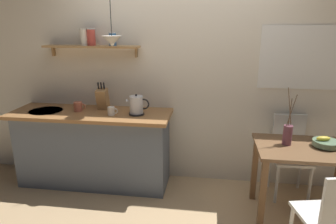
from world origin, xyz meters
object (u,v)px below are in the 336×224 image
at_px(dining_table, 306,160).
at_px(coffee_mug_spare, 111,111).
at_px(dining_chair_far, 290,151).
at_px(twig_vase, 288,134).
at_px(knife_block, 103,99).
at_px(fruit_bowl, 326,143).
at_px(electric_kettle, 137,106).
at_px(dining_chair_near, 332,217).
at_px(pendant_lamp, 112,41).
at_px(coffee_mug_by_sink, 78,107).

bearing_deg(dining_table, coffee_mug_spare, 172.09).
relative_size(dining_chair_far, coffee_mug_spare, 7.77).
bearing_deg(dining_chair_far, coffee_mug_spare, -174.25).
relative_size(twig_vase, knife_block, 1.71).
xyz_separation_m(fruit_bowl, knife_block, (-2.33, 0.45, 0.24)).
bearing_deg(dining_chair_far, knife_block, 179.81).
relative_size(electric_kettle, coffee_mug_spare, 2.21).
bearing_deg(coffee_mug_spare, twig_vase, -7.38).
distance_m(dining_chair_near, fruit_bowl, 0.84).
height_order(twig_vase, pendant_lamp, pendant_lamp).
height_order(dining_table, electric_kettle, electric_kettle).
distance_m(fruit_bowl, coffee_mug_spare, 2.18).
relative_size(dining_table, coffee_mug_by_sink, 6.89).
relative_size(dining_table, twig_vase, 1.70).
bearing_deg(fruit_bowl, coffee_mug_by_sink, 172.42).
height_order(twig_vase, coffee_mug_by_sink, twig_vase).
distance_m(dining_chair_near, coffee_mug_by_sink, 2.70).
xyz_separation_m(dining_table, pendant_lamp, (-1.97, 0.34, 1.08)).
bearing_deg(electric_kettle, dining_chair_far, 4.68).
distance_m(dining_chair_far, electric_kettle, 1.77).
bearing_deg(coffee_mug_by_sink, dining_chair_near, -24.74).
xyz_separation_m(electric_kettle, knife_block, (-0.44, 0.15, 0.03)).
height_order(dining_chair_far, electric_kettle, electric_kettle).
bearing_deg(electric_kettle, knife_block, 161.68).
relative_size(dining_table, electric_kettle, 3.70).
xyz_separation_m(dining_chair_near, coffee_mug_by_sink, (-2.42, 1.11, 0.45)).
bearing_deg(dining_chair_far, dining_chair_near, -88.87).
relative_size(dining_chair_near, knife_block, 2.73).
distance_m(dining_chair_near, dining_chair_far, 1.21).
bearing_deg(dining_table, fruit_bowl, 11.34).
height_order(dining_chair_near, dining_chair_far, dining_chair_far).
bearing_deg(coffee_mug_spare, dining_table, -7.91).
height_order(knife_block, coffee_mug_by_sink, knife_block).
relative_size(knife_block, coffee_mug_by_sink, 2.37).
height_order(dining_table, twig_vase, twig_vase).
bearing_deg(coffee_mug_spare, dining_chair_far, 5.75).
bearing_deg(pendant_lamp, twig_vase, -9.54).
bearing_deg(electric_kettle, dining_table, -11.03).
xyz_separation_m(fruit_bowl, electric_kettle, (-1.89, 0.30, 0.21)).
relative_size(dining_chair_near, coffee_mug_spare, 7.71).
bearing_deg(coffee_mug_by_sink, pendant_lamp, -4.24).
xyz_separation_m(fruit_bowl, coffee_mug_spare, (-2.16, 0.25, 0.15)).
height_order(dining_table, fruit_bowl, fruit_bowl).
distance_m(dining_table, pendant_lamp, 2.27).
xyz_separation_m(dining_table, coffee_mug_spare, (-2.00, 0.28, 0.33)).
bearing_deg(dining_table, pendant_lamp, 170.14).
bearing_deg(twig_vase, dining_chair_far, 70.26).
bearing_deg(dining_chair_far, dining_table, -86.15).
xyz_separation_m(dining_chair_far, fruit_bowl, (0.19, -0.44, 0.29)).
xyz_separation_m(dining_chair_far, electric_kettle, (-1.70, -0.14, 0.50)).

